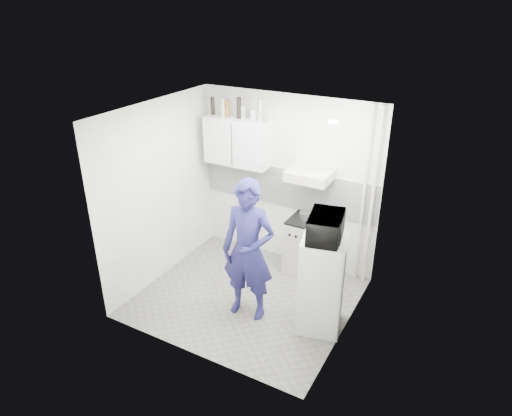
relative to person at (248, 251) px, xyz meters
The scene contains 24 objects.
floor 0.99m from the person, 124.55° to the left, with size 2.80×2.80×0.00m, color #5D5C53.
ceiling 1.69m from the person, 124.55° to the left, with size 2.80×2.80×0.00m, color white.
wall_back 1.57m from the person, 96.85° to the left, with size 2.80×2.80×0.00m, color silver.
wall_left 1.64m from the person, behind, with size 2.60×2.60×0.00m, color silver.
wall_right 1.30m from the person, 12.25° to the left, with size 2.60×2.60×0.00m, color silver.
person is the anchor object (origin of this frame).
stove 1.39m from the person, 78.37° to the left, with size 0.53×0.53×0.85m, color #BCB6A8.
fridge 0.99m from the person, 11.95° to the left, with size 0.52×0.52×1.26m, color white.
stove_top 1.29m from the person, 78.37° to the left, with size 0.51×0.51×0.03m, color black.
saucepan 1.31m from the person, 80.43° to the left, with size 0.17×0.17×0.09m, color silver.
microwave 1.05m from the person, 11.95° to the left, with size 0.38×0.56×0.31m, color black.
bottle_a 2.36m from the person, 135.34° to the left, with size 0.06×0.06×0.26m, color black.
bottle_b 2.26m from the person, 131.20° to the left, with size 0.07×0.07×0.26m, color #B2B7BC.
bottle_c 2.22m from the person, 129.47° to the left, with size 0.06×0.06×0.25m, color brown.
bottle_d 2.15m from the person, 124.10° to the left, with size 0.07×0.07×0.31m, color black.
canister_a 2.08m from the person, 121.95° to the left, with size 0.07×0.07×0.19m, color silver.
canister_b 2.01m from the person, 116.47° to the left, with size 0.08×0.08×0.16m, color #B2B7BC.
bottle_e 2.03m from the person, 112.87° to the left, with size 0.08×0.08×0.31m, color silver.
upper_cabinet 1.87m from the person, 124.83° to the left, with size 1.00×0.35×0.70m, color white.
range_hood 1.44m from the person, 78.03° to the left, with size 0.60×0.50×0.14m, color #BCB6A8.
backsplash 1.53m from the person, 96.92° to the left, with size 2.74×0.03×0.60m, color white.
pipe_a 1.85m from the person, 52.07° to the left, with size 0.05×0.05×2.60m, color #BCB6A8.
pipe_b 1.78m from the person, 55.17° to the left, with size 0.04×0.04×2.60m, color #BCB6A8.
ceiling_spot_fixture 1.88m from the person, 29.58° to the left, with size 0.10×0.10×0.02m, color white.
Camera 1 is at (2.62, -4.50, 3.86)m, focal length 32.00 mm.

